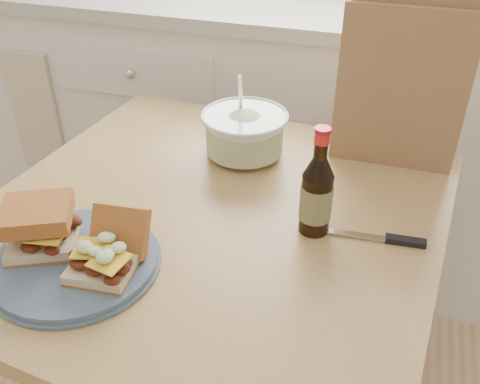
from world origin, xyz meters
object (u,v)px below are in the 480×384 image
(plate, at_px, (76,262))
(beer_bottle, at_px, (317,194))
(dining_table, at_px, (211,254))
(coleslaw_bowl, at_px, (245,135))
(paper_bag, at_px, (403,78))

(plate, bearing_deg, beer_bottle, 31.30)
(dining_table, distance_m, coleslaw_bowl, 0.29)
(paper_bag, bearing_deg, plate, -129.47)
(coleslaw_bowl, xyz_separation_m, paper_bag, (0.33, 0.14, 0.13))
(dining_table, xyz_separation_m, paper_bag, (0.32, 0.38, 0.29))
(coleslaw_bowl, bearing_deg, beer_bottle, -47.87)
(plate, height_order, beer_bottle, beer_bottle)
(plate, distance_m, paper_bag, 0.79)
(dining_table, bearing_deg, plate, -121.04)
(plate, distance_m, beer_bottle, 0.45)
(dining_table, height_order, plate, plate)
(beer_bottle, bearing_deg, dining_table, -176.78)
(paper_bag, bearing_deg, dining_table, -130.67)
(dining_table, distance_m, beer_bottle, 0.28)
(plate, bearing_deg, dining_table, 52.94)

